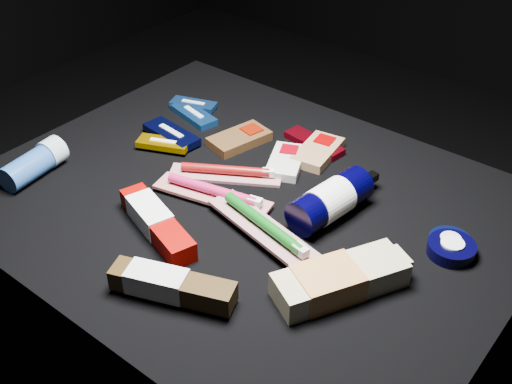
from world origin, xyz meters
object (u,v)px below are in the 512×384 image
Objects in this scene: deodorant_stick at (35,163)px; bodywash_bottle at (338,280)px; toothpaste_carton_red at (155,221)px; lotion_bottle at (330,200)px.

bodywash_bottle is at bearing 0.99° from deodorant_stick.
bodywash_bottle is 1.06× the size of toothpaste_carton_red.
toothpaste_carton_red is (-0.33, -0.07, -0.00)m from bodywash_bottle.
lotion_bottle reaches higher than deodorant_stick.
lotion_bottle is 0.97× the size of bodywash_bottle.
deodorant_stick reaches higher than bodywash_bottle.
deodorant_stick is at bearing -156.88° from toothpaste_carton_red.
lotion_bottle is 1.03× the size of toothpaste_carton_red.
bodywash_bottle is 1.59× the size of deodorant_stick.
deodorant_stick is 0.30m from toothpaste_carton_red.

